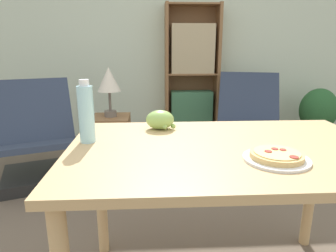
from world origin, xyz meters
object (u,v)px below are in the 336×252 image
Objects in this scene: grape_bunch at (160,120)px; bookshelf at (192,79)px; side_table at (112,145)px; lounge_chair_near at (37,149)px; pizza_on_plate at (276,157)px; drink_bottle at (86,113)px; table_lamp at (109,82)px; lounge_chair_far at (248,129)px; potted_plant_floor at (318,113)px.

grape_bunch is 0.09× the size of bookshelf.
bookshelf reaches higher than side_table.
bookshelf is (1.54, 1.20, 0.48)m from lounge_chair_near.
lounge_chair_near is at bearing 133.84° from pizza_on_plate.
drink_bottle reaches higher than pizza_on_plate.
side_table is 0.59m from table_lamp.
bookshelf is (0.79, 2.50, -0.14)m from drink_bottle.
side_table is (0.65, 0.13, -0.01)m from lounge_chair_near.
potted_plant_floor is (0.99, 0.36, 0.08)m from lounge_chair_far.
pizza_on_plate is 0.55× the size of table_lamp.
bookshelf is at bearing 18.43° from lounge_chair_near.
drink_bottle is 0.61× the size of table_lamp.
side_table is at bearing 93.84° from drink_bottle.
grape_bunch is at bearing 30.54° from drink_bottle.
bookshelf is 3.04× the size of side_table.
grape_bunch is at bearing -106.54° from lounge_chair_far.
pizza_on_plate is 0.45× the size of side_table.
grape_bunch is 1.63m from lounge_chair_near.
lounge_chair_far reaches higher than grape_bunch.
grape_bunch is 0.55× the size of drink_bottle.
drink_bottle reaches higher than potted_plant_floor.
lounge_chair_far is at bearing -159.96° from potted_plant_floor.
drink_bottle reaches higher than side_table.
lounge_chair_near is at bearing -150.10° from lounge_chair_far.
bookshelf reaches higher than pizza_on_plate.
drink_bottle is at bearing -111.00° from lounge_chair_far.
table_lamp reaches higher than pizza_on_plate.
grape_bunch is 0.16× the size of lounge_chair_near.
table_lamp is (-0.10, 1.42, -0.03)m from drink_bottle.
side_table is (-1.44, -0.43, -0.01)m from lounge_chair_far.
lounge_chair_near is (-1.49, 1.56, -0.50)m from pizza_on_plate.
pizza_on_plate is 2.21m from lounge_chair_near.
grape_bunch is 2.88m from potted_plant_floor.
table_lamp is at bearing -8.29° from lounge_chair_near.
lounge_chair_far is (0.59, 2.11, -0.50)m from pizza_on_plate.
pizza_on_plate is at bearing -19.41° from drink_bottle.
table_lamp is (-1.44, -0.43, 0.58)m from lounge_chair_far.
bookshelf is 1.62m from potted_plant_floor.
bookshelf is (0.47, 2.30, -0.06)m from grape_bunch.
drink_bottle is 1.61m from lounge_chair_near.
potted_plant_floor is (2.01, 2.02, -0.45)m from grape_bunch.
table_lamp reaches higher than potted_plant_floor.
table_lamp reaches higher than lounge_chair_near.
drink_bottle is 2.62m from bookshelf.
potted_plant_floor reaches higher than side_table.
grape_bunch is 0.17× the size of lounge_chair_far.
table_lamp is (-0.42, 1.23, 0.05)m from grape_bunch.
table_lamp reaches higher than grape_bunch.
side_table is at bearing -129.58° from bookshelf.
lounge_chair_far is (2.09, 0.56, 0.00)m from lounge_chair_near.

